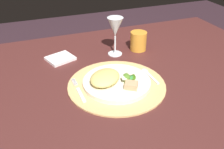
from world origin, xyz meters
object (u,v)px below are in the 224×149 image
Objects in this scene: wine_glass at (115,28)px; dinner_plate at (117,82)px; spoon at (148,74)px; amber_tumbler at (138,41)px; napkin at (60,58)px; fork at (79,91)px; dining_table at (122,99)px.

dinner_plate is at bearing -109.96° from wine_glass.
amber_tumbler reaches higher than spoon.
spoon is 1.09× the size of napkin.
amber_tumbler is at bearing 50.23° from dinner_plate.
wine_glass reaches higher than spoon.
wine_glass is 0.15m from amber_tumbler.
amber_tumbler is at bearing 3.69° from wine_glass.
amber_tumbler reaches higher than fork.
dining_table is at bearing 164.32° from spoon.
fork is at bearing 178.73° from dinner_plate.
amber_tumbler is at bearing 51.36° from dining_table.
amber_tumbler is (0.17, 0.21, 0.16)m from dining_table.
fork is 0.44m from amber_tumbler.
fork is at bearing -176.53° from spoon.
dining_table is at bearing 13.18° from fork.
spoon is at bearing -106.15° from amber_tumbler.
wine_glass reaches higher than fork.
spoon is 1.36× the size of amber_tumbler.
napkin is (-0.21, 0.23, 0.12)m from dining_table.
wine_glass reaches higher than amber_tumbler.
amber_tumbler reaches higher than dinner_plate.
wine_glass is (0.24, 0.24, 0.12)m from fork.
dining_table is 0.31m from amber_tumbler.
dining_table is at bearing -102.17° from wine_glass.
fork is 0.29m from spoon.
dinner_plate is at bearing -134.22° from dining_table.
fork is at bearing -166.82° from dining_table.
dinner_plate is at bearing -171.82° from spoon.
dining_table is 0.16m from spoon.
wine_glass reaches higher than dining_table.
spoon is at bearing 3.47° from fork.
wine_glass reaches higher than dinner_plate.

